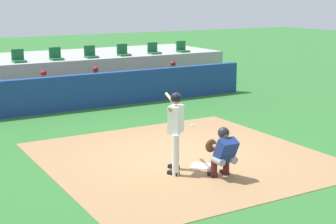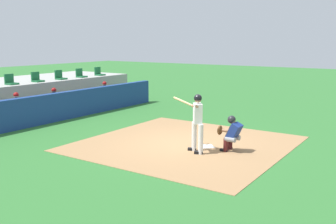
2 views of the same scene
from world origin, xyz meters
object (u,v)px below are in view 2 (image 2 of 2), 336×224
Objects in this scene: dugout_player_1 at (56,102)px; stadium_seat_8 at (99,73)px; dugout_player_2 at (107,93)px; stadium_seat_5 at (37,79)px; stadium_seat_6 at (60,77)px; catcher_crouched at (231,132)px; home_plate at (207,147)px; stadium_seat_7 at (81,75)px; stadium_seat_4 at (11,82)px; dugout_player_0 at (19,108)px; batter_at_plate at (197,119)px.

stadium_seat_8 is at bearing 22.45° from dugout_player_1.
stadium_seat_5 is (-2.72, 2.03, 0.86)m from dugout_player_2.
stadium_seat_6 is at bearing 180.00° from stadium_seat_8.
dugout_player_2 is (4.17, 8.97, 0.07)m from catcher_crouched.
stadium_seat_5 reaches higher than home_plate.
stadium_seat_6 is 1.00× the size of stadium_seat_8.
stadium_seat_7 reaches higher than dugout_player_1.
dugout_player_2 is 2.71× the size of stadium_seat_8.
home_plate is at bearing -105.84° from stadium_seat_6.
stadium_seat_4 is at bearing 89.98° from catcher_crouched.
stadium_seat_7 is (4.33, 0.00, 0.00)m from stadium_seat_4.
catcher_crouched reaches higher than home_plate.
stadium_seat_6 reaches higher than dugout_player_0.
stadium_seat_7 is (3.48, 2.03, 0.86)m from dugout_player_1.
dugout_player_1 is (1.54, 8.16, -0.36)m from batter_at_plate.
stadium_seat_8 is at bearing 16.50° from dugout_player_0.
batter_at_plate is 1.39× the size of dugout_player_0.
stadium_seat_7 is at bearing 85.33° from dugout_player_2.
batter_at_plate is at bearing -109.34° from stadium_seat_6.
dugout_player_2 is (4.17, 8.14, 0.65)m from home_plate.
dugout_player_1 is (0.86, 8.97, 0.07)m from catcher_crouched.
stadium_seat_6 is (3.58, 10.19, 0.50)m from batter_at_plate.
dugout_player_2 is at bearing -94.67° from stadium_seat_7.
stadium_seat_5 reaches higher than dugout_player_2.
catcher_crouched is at bearing -114.93° from dugout_player_2.
batter_at_plate is 3.76× the size of stadium_seat_6.
stadium_seat_7 is (0.17, 2.03, 0.86)m from dugout_player_2.
dugout_player_1 is 2.71× the size of stadium_seat_6.
dugout_player_1 is 5.40m from stadium_seat_8.
catcher_crouched is at bearing -117.71° from stadium_seat_8.
stadium_seat_5 is at bearing 180.00° from stadium_seat_8.
stadium_seat_6 is (2.89, 0.00, 0.00)m from stadium_seat_4.
stadium_seat_6 is (2.89, 11.01, 0.93)m from catcher_crouched.
stadium_seat_8 is at bearing 57.61° from batter_at_plate.
stadium_seat_6 is 1.00× the size of stadium_seat_7.
batter_at_plate is at bearing -122.39° from stadium_seat_8.
stadium_seat_8 is at bearing 0.00° from stadium_seat_4.
batter_at_plate is 12.08m from stadium_seat_8.
batter_at_plate is at bearing -100.70° from dugout_player_1.
dugout_player_1 is (0.85, 8.14, 0.65)m from home_plate.
stadium_seat_8 is at bearing 0.00° from stadium_seat_5.
home_plate is 8.21m from dugout_player_1.
stadium_seat_4 is at bearing 90.00° from home_plate.
stadium_seat_6 is at bearing 122.14° from dugout_player_2.
batter_at_plate is 1.15m from catcher_crouched.
stadium_seat_5 is (1.45, 11.01, 0.93)m from catcher_crouched.
batter_at_plate is 1.39× the size of dugout_player_1.
stadium_seat_5 reaches higher than batter_at_plate.
stadium_seat_5 is at bearing 143.23° from dugout_player_2.
home_plate is at bearing -98.08° from stadium_seat_5.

